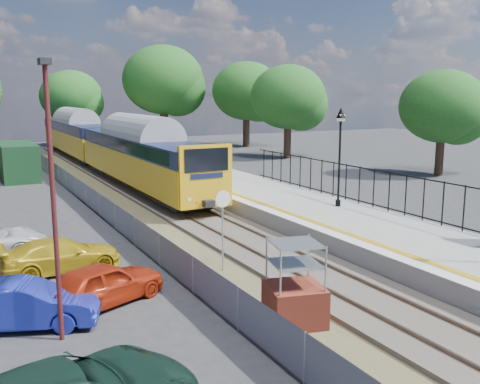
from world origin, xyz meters
TOP-DOWN VIEW (x-y plane):
  - ground at (0.00, 0.00)m, footprint 120.00×120.00m
  - track_bed at (-0.47, 9.67)m, footprint 5.90×80.00m
  - platform at (4.20, 8.00)m, footprint 5.00×70.00m
  - platform_edge at (2.14, 8.00)m, footprint 0.90×70.00m
  - victorian_lamp_north at (5.30, 6.00)m, footprint 0.44×0.44m
  - palisade_fence at (6.55, 2.24)m, footprint 0.12×26.00m
  - wire_fence at (-4.20, 12.00)m, footprint 0.06×52.00m
  - tree_line at (1.40, 42.00)m, footprint 56.80×43.80m
  - train at (0.00, 29.68)m, footprint 2.82×40.83m
  - brick_plinth at (-2.71, -2.38)m, footprint 1.72×1.72m
  - speed_sign at (-2.50, 2.36)m, footprint 0.58×0.12m
  - carpark_lamp at (-8.35, -0.38)m, footprint 0.25×0.50m
  - car_red at (-6.85, 1.41)m, footprint 4.04×2.83m
  - car_blue at (-9.06, 0.82)m, footprint 4.01×2.54m
  - car_yellow at (-7.41, 5.06)m, footprint 4.11×1.81m

SIDE VIEW (x-z plane):
  - ground at x=0.00m, z-range 0.00..0.00m
  - track_bed at x=-0.47m, z-range -0.05..0.24m
  - platform at x=4.20m, z-range 0.00..0.90m
  - car_yellow at x=-7.41m, z-range 0.00..1.17m
  - wire_fence at x=-4.20m, z-range 0.00..1.20m
  - car_blue at x=-9.06m, z-range 0.00..1.25m
  - car_red at x=-6.85m, z-range 0.00..1.28m
  - platform_edge at x=2.14m, z-range 0.90..0.91m
  - brick_plinth at x=-2.71m, z-range -0.05..2.26m
  - palisade_fence at x=6.55m, z-range 0.84..2.84m
  - speed_sign at x=-2.50m, z-range 0.53..3.41m
  - train at x=0.00m, z-range 0.59..4.09m
  - carpark_lamp at x=-8.35m, z-range 0.49..7.37m
  - victorian_lamp_north at x=5.30m, z-range 2.00..6.60m
  - tree_line at x=1.40m, z-range 0.67..12.55m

